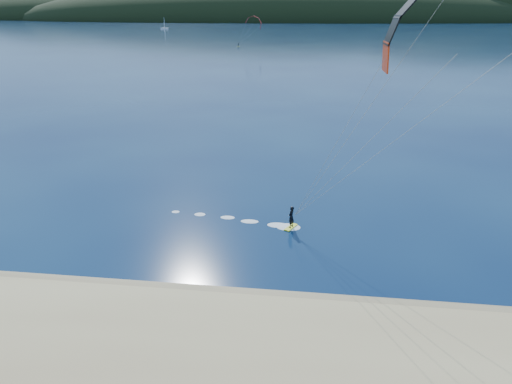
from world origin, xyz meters
TOP-DOWN VIEW (x-y plane):
  - ground at (0.00, 0.00)m, footprint 1800.00×1800.00m
  - wet_sand at (0.00, 4.50)m, footprint 220.00×2.50m
  - headland at (0.63, 745.28)m, footprint 1200.00×310.00m
  - kitesurfer_near at (14.18, 10.18)m, footprint 24.52×7.80m
  - kitesurfer_far at (-21.24, 198.16)m, footprint 12.42×7.12m
  - sailboat at (-127.14, 397.54)m, footprint 7.29×4.55m

SIDE VIEW (x-z plane):
  - ground at x=0.00m, z-range 0.00..0.00m
  - headland at x=0.63m, z-range -70.00..70.00m
  - wet_sand at x=0.00m, z-range 0.00..0.10m
  - sailboat at x=-127.14m, z-range -4.33..5.83m
  - kitesurfer_far at x=-21.24m, z-range 2.99..16.82m
  - kitesurfer_near at x=14.18m, z-range 5.10..22.49m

